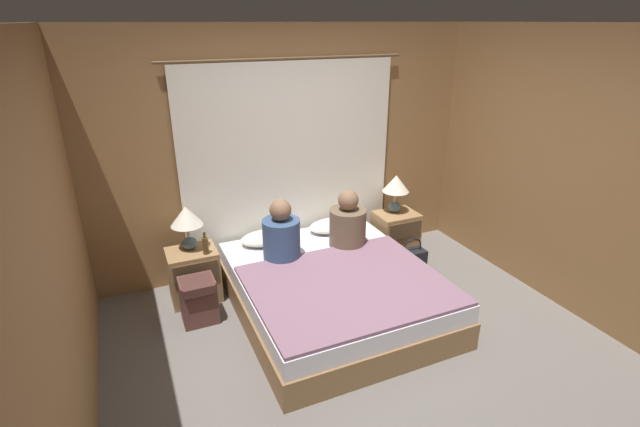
{
  "coord_description": "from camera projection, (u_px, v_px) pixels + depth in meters",
  "views": [
    {
      "loc": [
        -1.59,
        -2.62,
        2.51
      ],
      "look_at": [
        0.0,
        0.98,
        0.87
      ],
      "focal_mm": 26.0,
      "sensor_mm": 36.0,
      "label": 1
    }
  ],
  "objects": [
    {
      "name": "ground_plane",
      "position": [
        369.0,
        354.0,
        3.77
      ],
      "size": [
        16.0,
        16.0,
        0.0
      ],
      "primitive_type": "plane",
      "color": "#66605B"
    },
    {
      "name": "wall_back",
      "position": [
        288.0,
        152.0,
        4.8
      ],
      "size": [
        4.15,
        0.06,
        2.5
      ],
      "color": "olive",
      "rests_on": "ground_plane"
    },
    {
      "name": "wall_left",
      "position": [
        50.0,
        271.0,
        2.53
      ],
      "size": [
        0.06,
        3.64,
        2.5
      ],
      "color": "olive",
      "rests_on": "ground_plane"
    },
    {
      "name": "wall_right",
      "position": [
        578.0,
        176.0,
        4.06
      ],
      "size": [
        0.06,
        3.64,
        2.5
      ],
      "color": "olive",
      "rests_on": "ground_plane"
    },
    {
      "name": "curtain_panel",
      "position": [
        291.0,
        168.0,
        4.81
      ],
      "size": [
        2.47,
        0.02,
        2.19
      ],
      "color": "white",
      "rests_on": "ground_plane"
    },
    {
      "name": "bed",
      "position": [
        333.0,
        291.0,
        4.27
      ],
      "size": [
        1.69,
        1.99,
        0.42
      ],
      "color": "olive",
      "rests_on": "ground_plane"
    },
    {
      "name": "nightstand_left",
      "position": [
        194.0,
        275.0,
        4.44
      ],
      "size": [
        0.46,
        0.38,
        0.51
      ],
      "color": "#937047",
      "rests_on": "ground_plane"
    },
    {
      "name": "nightstand_right",
      "position": [
        396.0,
        234.0,
        5.28
      ],
      "size": [
        0.46,
        0.38,
        0.51
      ],
      "color": "#937047",
      "rests_on": "ground_plane"
    },
    {
      "name": "lamp_left",
      "position": [
        187.0,
        219.0,
        4.27
      ],
      "size": [
        0.3,
        0.3,
        0.43
      ],
      "color": "slate",
      "rests_on": "nightstand_left"
    },
    {
      "name": "lamp_right",
      "position": [
        396.0,
        187.0,
        5.12
      ],
      "size": [
        0.3,
        0.3,
        0.43
      ],
      "color": "slate",
      "rests_on": "nightstand_right"
    },
    {
      "name": "pillow_left",
      "position": [
        267.0,
        238.0,
        4.69
      ],
      "size": [
        0.54,
        0.33,
        0.12
      ],
      "color": "silver",
      "rests_on": "bed"
    },
    {
      "name": "pillow_right",
      "position": [
        333.0,
        225.0,
        4.97
      ],
      "size": [
        0.54,
        0.33,
        0.12
      ],
      "color": "silver",
      "rests_on": "bed"
    },
    {
      "name": "blanket_on_bed",
      "position": [
        348.0,
        285.0,
        3.94
      ],
      "size": [
        1.63,
        1.35,
        0.03
      ],
      "color": "slate",
      "rests_on": "bed"
    },
    {
      "name": "person_left_in_bed",
      "position": [
        281.0,
        235.0,
        4.32
      ],
      "size": [
        0.35,
        0.35,
        0.6
      ],
      "color": "#38517A",
      "rests_on": "bed"
    },
    {
      "name": "person_right_in_bed",
      "position": [
        348.0,
        224.0,
        4.58
      ],
      "size": [
        0.36,
        0.36,
        0.58
      ],
      "color": "brown",
      "rests_on": "bed"
    },
    {
      "name": "beer_bottle_on_left_stand",
      "position": [
        205.0,
        245.0,
        4.26
      ],
      "size": [
        0.06,
        0.06,
        0.22
      ],
      "color": "#513819",
      "rests_on": "nightstand_left"
    },
    {
      "name": "backpack_on_floor",
      "position": [
        198.0,
        298.0,
        4.11
      ],
      "size": [
        0.31,
        0.28,
        0.42
      ],
      "color": "brown",
      "rests_on": "ground_plane"
    },
    {
      "name": "handbag_on_floor",
      "position": [
        411.0,
        259.0,
        5.0
      ],
      "size": [
        0.3,
        0.17,
        0.38
      ],
      "color": "black",
      "rests_on": "ground_plane"
    }
  ]
}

